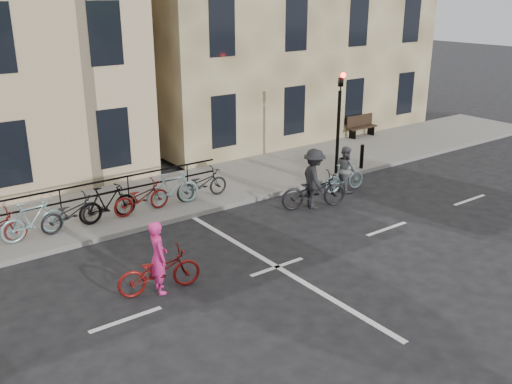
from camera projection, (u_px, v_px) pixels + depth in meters
ground at (277, 267)px, 14.03m from camera, size 120.00×120.00×0.00m
sidewalk at (38, 226)px, 16.31m from camera, size 46.00×4.00×0.15m
traffic_light at (339, 111)px, 19.98m from camera, size 0.18×0.30×3.90m
bollard_east at (314, 168)px, 19.85m from camera, size 0.14×0.14×0.90m
bollard_west at (362, 156)px, 21.20m from camera, size 0.14×0.14×0.90m
bench at (361, 125)px, 25.83m from camera, size 1.60×0.41×0.97m
parked_bikes at (71, 212)px, 15.78m from camera, size 10.40×1.23×1.05m
cyclist_pink at (159, 268)px, 12.72m from camera, size 1.99×1.00×1.70m
cyclist_grey at (345, 173)px, 19.16m from camera, size 1.66×0.82×1.57m
cyclist_dark at (314, 185)px, 17.65m from camera, size 2.25×1.39×1.89m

